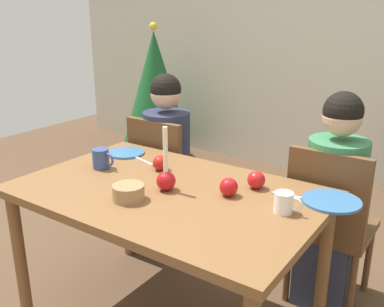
# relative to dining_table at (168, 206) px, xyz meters

# --- Properties ---
(back_wall) EXTENTS (6.40, 0.10, 2.60)m
(back_wall) POSITION_rel_dining_table_xyz_m (0.00, 2.60, 0.63)
(back_wall) COLOR beige
(back_wall) RESTS_ON ground
(dining_table) EXTENTS (1.40, 0.90, 0.75)m
(dining_table) POSITION_rel_dining_table_xyz_m (0.00, 0.00, 0.00)
(dining_table) COLOR brown
(dining_table) RESTS_ON ground
(chair_left) EXTENTS (0.40, 0.40, 0.90)m
(chair_left) POSITION_rel_dining_table_xyz_m (-0.50, 0.61, -0.15)
(chair_left) COLOR brown
(chair_left) RESTS_ON ground
(chair_right) EXTENTS (0.40, 0.40, 0.90)m
(chair_right) POSITION_rel_dining_table_xyz_m (0.58, 0.61, -0.15)
(chair_right) COLOR brown
(chair_right) RESTS_ON ground
(person_left_child) EXTENTS (0.30, 0.30, 1.17)m
(person_left_child) POSITION_rel_dining_table_xyz_m (-0.50, 0.64, -0.10)
(person_left_child) COLOR #33384C
(person_left_child) RESTS_ON ground
(person_right_child) EXTENTS (0.30, 0.30, 1.17)m
(person_right_child) POSITION_rel_dining_table_xyz_m (0.58, 0.64, -0.10)
(person_right_child) COLOR #33384C
(person_right_child) RESTS_ON ground
(christmas_tree) EXTENTS (0.73, 0.73, 1.43)m
(christmas_tree) POSITION_rel_dining_table_xyz_m (-1.73, 2.03, 0.08)
(christmas_tree) COLOR brown
(christmas_tree) RESTS_ON ground
(candle_centerpiece) EXTENTS (0.09, 0.09, 0.30)m
(candle_centerpiece) POSITION_rel_dining_table_xyz_m (-0.00, -0.01, 0.15)
(candle_centerpiece) COLOR red
(candle_centerpiece) RESTS_ON dining_table
(plate_left) EXTENTS (0.21, 0.21, 0.01)m
(plate_left) POSITION_rel_dining_table_xyz_m (-0.52, 0.28, 0.09)
(plate_left) COLOR teal
(plate_left) RESTS_ON dining_table
(plate_right) EXTENTS (0.25, 0.25, 0.01)m
(plate_right) POSITION_rel_dining_table_xyz_m (0.67, 0.29, 0.09)
(plate_right) COLOR teal
(plate_right) RESTS_ON dining_table
(mug_left) EXTENTS (0.13, 0.09, 0.10)m
(mug_left) POSITION_rel_dining_table_xyz_m (-0.46, 0.03, 0.14)
(mug_left) COLOR #33477F
(mug_left) RESTS_ON dining_table
(mug_right) EXTENTS (0.12, 0.08, 0.09)m
(mug_right) POSITION_rel_dining_table_xyz_m (0.54, 0.08, 0.13)
(mug_right) COLOR white
(mug_right) RESTS_ON dining_table
(fork_left) EXTENTS (0.18, 0.06, 0.01)m
(fork_left) POSITION_rel_dining_table_xyz_m (-0.34, 0.23, 0.09)
(fork_left) COLOR silver
(fork_left) RESTS_ON dining_table
(fork_right) EXTENTS (0.18, 0.03, 0.01)m
(fork_right) POSITION_rel_dining_table_xyz_m (0.51, 0.24, 0.09)
(fork_right) COLOR silver
(fork_right) RESTS_ON dining_table
(bowl_walnuts) EXTENTS (0.14, 0.14, 0.07)m
(bowl_walnuts) POSITION_rel_dining_table_xyz_m (-0.07, -0.19, 0.12)
(bowl_walnuts) COLOR #99754C
(bowl_walnuts) RESTS_ON dining_table
(apple_near_candle) EXTENTS (0.08, 0.08, 0.08)m
(apple_near_candle) POSITION_rel_dining_table_xyz_m (0.27, 0.10, 0.13)
(apple_near_candle) COLOR red
(apple_near_candle) RESTS_ON dining_table
(apple_by_left_plate) EXTENTS (0.08, 0.08, 0.08)m
(apple_by_left_plate) POSITION_rel_dining_table_xyz_m (0.33, 0.24, 0.13)
(apple_by_left_plate) COLOR red
(apple_by_left_plate) RESTS_ON dining_table
(apple_by_right_mug) EXTENTS (0.08, 0.08, 0.08)m
(apple_by_right_mug) POSITION_rel_dining_table_xyz_m (-0.18, 0.18, 0.12)
(apple_by_right_mug) COLOR #B11B16
(apple_by_right_mug) RESTS_ON dining_table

